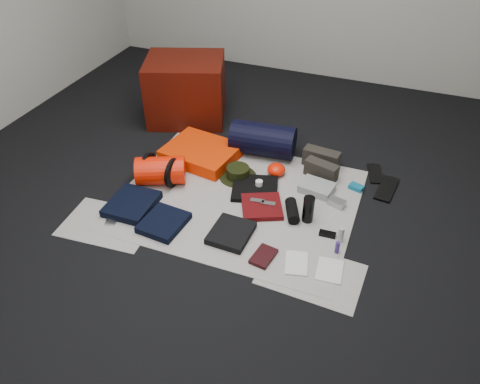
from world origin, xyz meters
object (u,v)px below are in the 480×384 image
(sleeping_pad, at_px, (201,153))
(stuff_sack, at_px, (161,171))
(paperback_book, at_px, (263,256))
(red_cabinet, at_px, (186,90))
(water_bottle, at_px, (308,209))
(navy_duffel, at_px, (263,140))
(compact_camera, at_px, (337,203))

(sleeping_pad, distance_m, stuff_sack, 0.42)
(sleeping_pad, distance_m, paperback_book, 1.17)
(red_cabinet, distance_m, water_bottle, 1.68)
(navy_duffel, distance_m, water_bottle, 0.84)
(navy_duffel, distance_m, compact_camera, 0.81)
(red_cabinet, relative_size, paperback_book, 3.68)
(sleeping_pad, distance_m, navy_duffel, 0.49)
(sleeping_pad, bearing_deg, red_cabinet, 125.00)
(water_bottle, bearing_deg, paperback_book, -110.41)
(paperback_book, bearing_deg, navy_duffel, 118.54)
(compact_camera, bearing_deg, navy_duffel, 163.31)
(navy_duffel, xyz_separation_m, compact_camera, (0.68, -0.43, -0.11))
(red_cabinet, bearing_deg, stuff_sack, -94.53)
(stuff_sack, distance_m, paperback_book, 1.05)
(sleeping_pad, relative_size, water_bottle, 2.85)
(water_bottle, bearing_deg, sleeping_pad, 156.23)
(red_cabinet, xyz_separation_m, navy_duffel, (0.82, -0.33, -0.13))
(navy_duffel, bearing_deg, water_bottle, -55.75)
(red_cabinet, xyz_separation_m, sleeping_pad, (0.39, -0.56, -0.21))
(sleeping_pad, relative_size, navy_duffel, 1.08)
(navy_duffel, bearing_deg, paperback_book, -75.97)
(navy_duffel, height_order, water_bottle, navy_duffel)
(stuff_sack, relative_size, navy_duffel, 0.70)
(sleeping_pad, height_order, stuff_sack, stuff_sack)
(stuff_sack, bearing_deg, water_bottle, -1.52)
(stuff_sack, height_order, compact_camera, stuff_sack)
(stuff_sack, relative_size, paperback_book, 1.98)
(stuff_sack, relative_size, water_bottle, 1.86)
(red_cabinet, xyz_separation_m, compact_camera, (1.50, -0.76, -0.24))
(sleeping_pad, xyz_separation_m, navy_duffel, (0.43, 0.23, 0.08))
(stuff_sack, bearing_deg, navy_duffel, 47.73)
(sleeping_pad, relative_size, paperback_book, 3.04)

